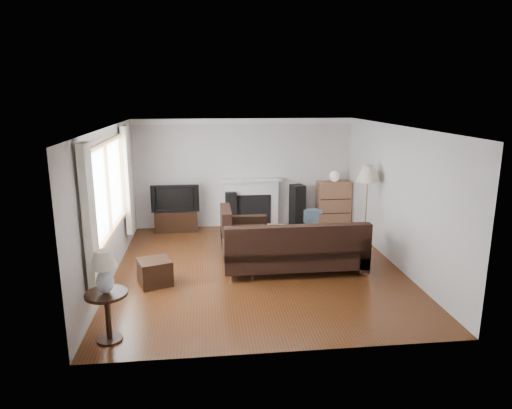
{
  "coord_description": "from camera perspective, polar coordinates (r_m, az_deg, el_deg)",
  "views": [
    {
      "loc": [
        -0.89,
        -7.61,
        3.04
      ],
      "look_at": [
        0.0,
        0.3,
        1.1
      ],
      "focal_mm": 32.0,
      "sensor_mm": 36.0,
      "label": 1
    }
  ],
  "objects": [
    {
      "name": "fireplace",
      "position": [
        10.6,
        -0.61,
        0.23
      ],
      "size": [
        1.4,
        0.26,
        1.15
      ],
      "primitive_type": "cube",
      "color": "white",
      "rests_on": "room"
    },
    {
      "name": "sectional_sofa",
      "position": [
        8.04,
        4.75,
        -5.28
      ],
      "size": [
        2.67,
        1.95,
        0.86
      ],
      "primitive_type": "cube",
      "color": "black",
      "rests_on": "ground"
    },
    {
      "name": "curtain_far",
      "position": [
        9.21,
        -15.77,
        2.91
      ],
      "size": [
        0.1,
        0.35,
        2.1
      ],
      "primitive_type": "cube",
      "color": "silver",
      "rests_on": "room"
    },
    {
      "name": "coffee_table",
      "position": [
        9.37,
        2.32,
        -4.0
      ],
      "size": [
        1.11,
        0.81,
        0.39
      ],
      "primitive_type": "cube",
      "rotation": [
        0.0,
        0.0,
        -0.3
      ],
      "color": "#997049",
      "rests_on": "ground"
    },
    {
      "name": "curtain_near",
      "position": [
        6.3,
        -20.05,
        -2.24
      ],
      "size": [
        0.1,
        0.35,
        2.1
      ],
      "primitive_type": "cube",
      "color": "silver",
      "rests_on": "room"
    },
    {
      "name": "footstool",
      "position": [
        7.69,
        -12.52,
        -8.25
      ],
      "size": [
        0.63,
        0.63,
        0.42
      ],
      "primitive_type": "cube",
      "rotation": [
        0.0,
        0.0,
        0.33
      ],
      "color": "black",
      "rests_on": "ground"
    },
    {
      "name": "room",
      "position": [
        7.87,
        0.25,
        0.55
      ],
      "size": [
        5.1,
        5.6,
        2.54
      ],
      "color": "#512812",
      "rests_on": "ground"
    },
    {
      "name": "floor_lamp",
      "position": [
        9.17,
        13.6,
        -0.5
      ],
      "size": [
        0.46,
        0.46,
        1.71
      ],
      "primitive_type": "cube",
      "rotation": [
        0.0,
        0.0,
        -0.05
      ],
      "color": "#A8873A",
      "rests_on": "ground"
    },
    {
      "name": "window",
      "position": [
        7.72,
        -17.95,
        1.89
      ],
      "size": [
        0.12,
        2.74,
        1.54
      ],
      "primitive_type": "cube",
      "color": "olive",
      "rests_on": "room"
    },
    {
      "name": "tv_stand",
      "position": [
        10.52,
        -9.92,
        -1.99
      ],
      "size": [
        0.94,
        0.42,
        0.47
      ],
      "primitive_type": "cube",
      "color": "black",
      "rests_on": "ground"
    },
    {
      "name": "table_lamp",
      "position": [
        5.92,
        -18.43,
        -8.03
      ],
      "size": [
        0.33,
        0.33,
        0.54
      ],
      "primitive_type": "cube",
      "color": "silver",
      "rests_on": "side_table"
    },
    {
      "name": "speaker_left",
      "position": [
        10.51,
        -3.18,
        -0.71
      ],
      "size": [
        0.27,
        0.31,
        0.86
      ],
      "primitive_type": "cube",
      "rotation": [
        0.0,
        0.0,
        0.12
      ],
      "color": "black",
      "rests_on": "ground"
    },
    {
      "name": "speaker_right",
      "position": [
        10.66,
        5.18,
        -0.17
      ],
      "size": [
        0.35,
        0.39,
        0.99
      ],
      "primitive_type": "cube",
      "rotation": [
        0.0,
        0.0,
        0.26
      ],
      "color": "black",
      "rests_on": "ground"
    },
    {
      "name": "television",
      "position": [
        10.39,
        -10.04,
        0.88
      ],
      "size": [
        1.06,
        0.14,
        0.61
      ],
      "primitive_type": "imported",
      "color": "black",
      "rests_on": "tv_stand"
    },
    {
      "name": "bookshelf",
      "position": [
        10.87,
        9.66,
        0.11
      ],
      "size": [
        0.77,
        0.36,
        1.05
      ],
      "primitive_type": "cube",
      "color": "#925F43",
      "rests_on": "ground"
    },
    {
      "name": "side_table",
      "position": [
        6.15,
        -18.01,
        -13.2
      ],
      "size": [
        0.52,
        0.52,
        0.65
      ],
      "primitive_type": "cube",
      "color": "black",
      "rests_on": "ground"
    },
    {
      "name": "globe_lamp",
      "position": [
        10.74,
        9.8,
        3.49
      ],
      "size": [
        0.25,
        0.25,
        0.25
      ],
      "primitive_type": "sphere",
      "color": "white",
      "rests_on": "bookshelf"
    }
  ]
}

